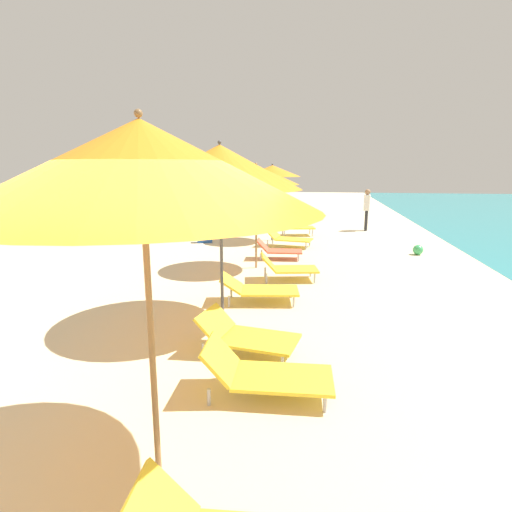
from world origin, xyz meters
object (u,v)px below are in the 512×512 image
umbrella_second (220,167)px  lounger_farthest_shoreside (297,226)px  umbrella_farthest (272,171)px  lounger_farthest_inland (287,238)px  lounger_nearest_shoreside (264,372)px  lounger_second_shoreside (258,288)px  person_walking_near (367,206)px  cooler_box (205,238)px  umbrella_nearest (141,167)px  lounger_second_inland (246,335)px  umbrella_third (256,175)px  lounger_third_shoreside (278,250)px  lounger_third_inland (288,267)px  beach_ball (418,250)px

umbrella_second → lounger_farthest_shoreside: bearing=85.5°
umbrella_farthest → umbrella_second: bearing=-89.4°
lounger_farthest_inland → lounger_nearest_shoreside: bearing=-76.6°
lounger_second_shoreside → umbrella_farthest: (-0.53, 6.63, 2.08)m
person_walking_near → cooler_box: (-5.61, -3.57, -0.82)m
umbrella_nearest → lounger_second_inland: 3.18m
umbrella_third → cooler_box: size_ratio=4.51×
umbrella_second → lounger_second_inland: 2.57m
lounger_third_shoreside → umbrella_farthest: (-0.52, 2.91, 2.08)m
lounger_third_shoreside → lounger_third_inland: (0.42, -2.10, 0.03)m
umbrella_nearest → beach_ball: size_ratio=9.89×
umbrella_second → beach_ball: 7.66m
umbrella_nearest → lounger_second_inland: bearing=81.8°
lounger_nearest_shoreside → lounger_third_shoreside: lounger_nearest_shoreside is taller
lounger_third_inland → umbrella_nearest: bearing=-106.1°
umbrella_second → lounger_third_inland: size_ratio=2.12×
cooler_box → umbrella_third: bearing=-55.2°
lounger_second_shoreside → umbrella_farthest: bearing=86.6°
lounger_third_shoreside → lounger_farthest_inland: 1.83m
lounger_nearest_shoreside → person_walking_near: 12.82m
umbrella_nearest → umbrella_farthest: umbrella_nearest is taller
umbrella_nearest → lounger_farthest_shoreside: 12.43m
umbrella_second → lounger_farthest_inland: size_ratio=1.85×
lounger_farthest_inland → person_walking_near: size_ratio=0.95×
umbrella_second → umbrella_farthest: 7.59m
lounger_second_inland → lounger_farthest_shoreside: 9.97m
umbrella_third → lounger_third_shoreside: bearing=67.7°
lounger_farthest_inland → lounger_second_inland: bearing=-79.1°
person_walking_near → beach_ball: bearing=113.1°
lounger_second_inland → lounger_third_inland: lounger_third_inland is taller
lounger_second_inland → lounger_farthest_inland: (-0.07, 7.70, 0.03)m
lounger_third_shoreside → umbrella_nearest: bearing=-95.2°
lounger_third_inland → umbrella_farthest: umbrella_farthest is taller
lounger_second_shoreside → umbrella_third: 3.36m
umbrella_third → lounger_third_shoreside: umbrella_third is taller
lounger_nearest_shoreside → lounger_third_shoreside: (-0.55, 6.85, 0.00)m
umbrella_third → umbrella_nearest: bearing=-87.7°
umbrella_nearest → lounger_third_shoreside: bearing=88.9°
lounger_nearest_shoreside → umbrella_third: size_ratio=0.56×
umbrella_farthest → lounger_farthest_inland: (0.62, -1.08, -2.05)m
lounger_nearest_shoreside → lounger_farthest_shoreside: size_ratio=1.08×
lounger_farthest_inland → cooler_box: lounger_farthest_inland is taller
cooler_box → lounger_farthest_inland: bearing=-6.7°
umbrella_farthest → lounger_farthest_shoreside: umbrella_farthest is taller
lounger_nearest_shoreside → umbrella_farthest: (-1.07, 9.76, 2.08)m
lounger_nearest_shoreside → lounger_farthest_shoreside: bearing=88.8°
lounger_farthest_inland → umbrella_farthest: bearing=130.3°
umbrella_farthest → lounger_farthest_shoreside: size_ratio=1.96×
lounger_third_inland → person_walking_near: (2.49, 7.83, 0.70)m
lounger_second_shoreside → beach_ball: lounger_second_shoreside is taller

